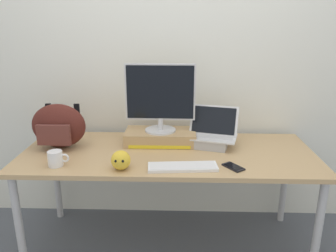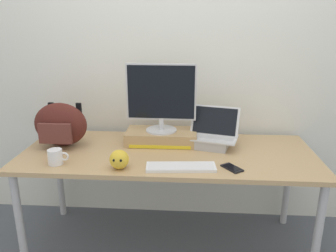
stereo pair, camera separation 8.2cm
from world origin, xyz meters
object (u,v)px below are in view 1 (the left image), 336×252
toner_box_yellow (160,137)px  messenger_backpack (59,126)px  open_laptop (212,138)px  desktop_monitor (160,98)px  coffee_mug (56,159)px  external_keyboard (183,167)px  cell_phone (233,167)px  plush_toy (121,160)px

toner_box_yellow → messenger_backpack: messenger_backpack is taller
toner_box_yellow → open_laptop: size_ratio=1.32×
desktop_monitor → coffee_mug: size_ratio=3.74×
external_keyboard → cell_phone: size_ratio=2.86×
desktop_monitor → external_keyboard: 0.56m
coffee_mug → messenger_backpack: bearing=104.5°
desktop_monitor → cell_phone: bearing=-41.0°
desktop_monitor → coffee_mug: bearing=-144.7°
toner_box_yellow → coffee_mug: bearing=-145.6°
external_keyboard → toner_box_yellow: bearing=105.2°
messenger_backpack → plush_toy: (0.49, -0.35, -0.09)m
desktop_monitor → cell_phone: desktop_monitor is taller
desktop_monitor → toner_box_yellow: bearing=89.6°
plush_toy → desktop_monitor: bearing=65.1°
toner_box_yellow → cell_phone: (0.46, -0.41, -0.04)m
toner_box_yellow → open_laptop: 0.37m
toner_box_yellow → external_keyboard: size_ratio=1.19×
open_laptop → toner_box_yellow: bearing=-172.7°
external_keyboard → cell_phone: 0.31m
toner_box_yellow → desktop_monitor: 0.29m
desktop_monitor → external_keyboard: bearing=-69.3°
messenger_backpack → coffee_mug: messenger_backpack is taller
coffee_mug → cell_phone: bearing=0.3°
open_laptop → cell_phone: (0.10, -0.37, -0.05)m
external_keyboard → cell_phone: external_keyboard is taller
toner_box_yellow → cell_phone: 0.62m
plush_toy → toner_box_yellow: bearing=65.2°
messenger_backpack → open_laptop: bearing=3.3°
toner_box_yellow → desktop_monitor: (-0.00, -0.00, 0.29)m
open_laptop → external_keyboard: bearing=-103.5°
coffee_mug → plush_toy: 0.40m
open_laptop → plush_toy: 0.71m
external_keyboard → plush_toy: 0.37m
open_laptop → coffee_mug: (-0.98, -0.37, -0.01)m
desktop_monitor → open_laptop: desktop_monitor is taller
external_keyboard → plush_toy: (-0.37, -0.02, 0.05)m
toner_box_yellow → coffee_mug: size_ratio=3.86×
cell_phone → external_keyboard: bearing=147.7°
toner_box_yellow → open_laptop: open_laptop is taller
coffee_mug → external_keyboard: bearing=-1.0°
coffee_mug → cell_phone: 1.08m
external_keyboard → messenger_backpack: size_ratio=1.14×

